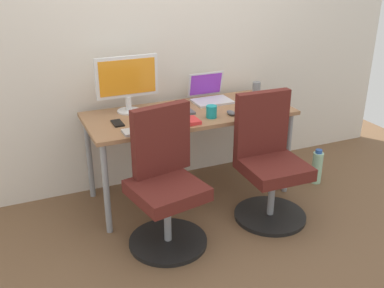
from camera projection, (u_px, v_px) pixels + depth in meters
name	position (u px, v px, depth m)	size (l,w,h in m)	color
ground_plane	(190.00, 193.00, 3.74)	(5.28, 5.28, 0.00)	brown
back_wall	(169.00, 28.00, 3.57)	(4.40, 0.04, 2.60)	silver
desk	(189.00, 120.00, 3.48)	(1.60, 0.66, 0.72)	#996B47
office_chair_left	(165.00, 185.00, 2.99)	(0.54, 0.54, 0.94)	black
office_chair_right	(269.00, 164.00, 3.29)	(0.54, 0.54, 0.94)	black
water_bottle_on_floor	(317.00, 167.00, 3.86)	(0.09, 0.09, 0.31)	#A5D8B2
desktop_monitor	(127.00, 80.00, 3.36)	(0.48, 0.18, 0.43)	silver
open_laptop	(210.00, 94.00, 3.70)	(0.31, 0.27, 0.22)	silver
keyboard_by_monitor	(147.00, 130.00, 3.08)	(0.34, 0.12, 0.02)	#B7B7B7
keyboard_by_laptop	(172.00, 114.00, 3.38)	(0.34, 0.12, 0.02)	#515156
mouse_by_monitor	(278.00, 109.00, 3.46)	(0.06, 0.10, 0.03)	silver
mouse_by_laptop	(231.00, 113.00, 3.38)	(0.06, 0.10, 0.03)	#515156
coffee_mug	(211.00, 112.00, 3.32)	(0.08, 0.08, 0.09)	teal
pen_cup	(256.00, 88.00, 3.88)	(0.07, 0.07, 0.10)	slate
phone_near_laptop	(182.00, 103.00, 3.65)	(0.07, 0.14, 0.01)	black
phone_near_monitor	(118.00, 123.00, 3.21)	(0.07, 0.14, 0.01)	black
notebook	(184.00, 122.00, 3.21)	(0.21, 0.15, 0.03)	red
paper_pile	(255.00, 103.00, 3.63)	(0.21, 0.30, 0.01)	white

